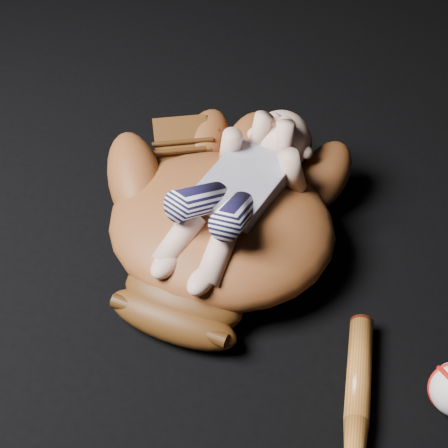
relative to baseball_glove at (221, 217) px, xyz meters
name	(u,v)px	position (x,y,z in m)	size (l,w,h in m)	color
baseball_glove	(221,217)	(0.00, 0.00, 0.00)	(0.48, 0.54, 0.17)	brown
newborn_baby	(234,191)	(0.02, 0.01, 0.06)	(0.18, 0.40, 0.16)	#D9A48B
baseball_bat	(356,435)	(0.29, -0.27, -0.07)	(0.04, 0.39, 0.04)	#A25B1F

